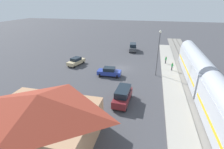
% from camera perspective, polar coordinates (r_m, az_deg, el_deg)
% --- Properties ---
extents(ground_plane, '(200.00, 200.00, 0.00)m').
position_cam_1_polar(ground_plane, '(36.58, 3.25, 2.15)').
color(ground_plane, '#424247').
extents(railway_track, '(4.80, 70.00, 0.30)m').
position_cam_1_polar(railway_track, '(36.96, 25.12, 0.23)').
color(railway_track, gray).
rests_on(railway_track, ground).
extents(platform, '(3.20, 46.00, 0.30)m').
position_cam_1_polar(platform, '(36.27, 18.98, 0.91)').
color(platform, '#A8A399').
rests_on(platform, ground).
extents(station_building, '(11.27, 8.44, 5.39)m').
position_cam_1_polar(station_building, '(18.52, -22.70, -13.23)').
color(station_building, tan).
rests_on(station_building, ground).
extents(pedestrian_on_platform, '(0.36, 0.36, 1.71)m').
position_cam_1_polar(pedestrian_on_platform, '(36.38, 19.74, 2.78)').
color(pedestrian_on_platform, '#333338').
rests_on(pedestrian_on_platform, platform).
extents(pedestrian_waiting_far, '(0.36, 0.36, 1.71)m').
position_cam_1_polar(pedestrian_waiting_far, '(40.05, 17.82, 4.90)').
color(pedestrian_waiting_far, '#333338').
rests_on(pedestrian_waiting_far, platform).
extents(suv_maroon, '(2.21, 5.00, 2.22)m').
position_cam_1_polar(suv_maroon, '(23.93, 3.65, -7.10)').
color(suv_maroon, maroon).
rests_on(suv_maroon, ground).
extents(sedan_blue, '(4.56, 2.39, 1.74)m').
position_cam_1_polar(sedan_blue, '(32.42, -0.95, 0.97)').
color(sedan_blue, '#283D9E').
rests_on(sedan_blue, ground).
extents(sedan_tan, '(2.89, 4.82, 1.74)m').
position_cam_1_polar(sedan_tan, '(39.04, -12.07, 4.43)').
color(sedan_tan, '#C6B284').
rests_on(sedan_tan, ground).
extents(suv_charcoal, '(2.51, 5.09, 2.22)m').
position_cam_1_polar(suv_charcoal, '(49.74, 7.09, 9.21)').
color(suv_charcoal, '#47494F').
rests_on(suv_charcoal, ground).
extents(light_pole_near_platform, '(0.44, 0.44, 8.63)m').
position_cam_1_polar(light_pole_near_platform, '(32.37, 15.51, 8.44)').
color(light_pole_near_platform, '#515156').
rests_on(light_pole_near_platform, ground).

